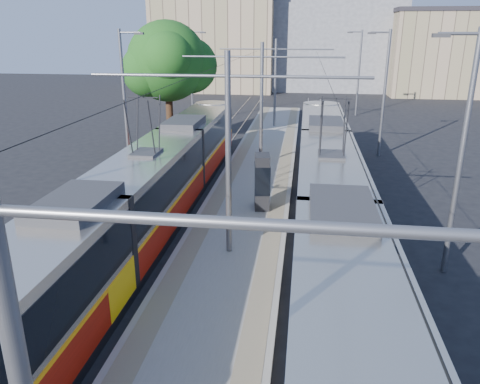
# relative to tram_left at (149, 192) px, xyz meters

# --- Properties ---
(platform) EXTENTS (4.00, 50.00, 0.30)m
(platform) POSITION_rel_tram_left_xyz_m (3.60, 7.03, -1.56)
(platform) COLOR gray
(platform) RESTS_ON ground
(tactile_strip_left) EXTENTS (0.70, 50.00, 0.01)m
(tactile_strip_left) POSITION_rel_tram_left_xyz_m (2.15, 7.03, -1.40)
(tactile_strip_left) COLOR gray
(tactile_strip_left) RESTS_ON platform
(tactile_strip_right) EXTENTS (0.70, 50.00, 0.01)m
(tactile_strip_right) POSITION_rel_tram_left_xyz_m (5.05, 7.03, -1.40)
(tactile_strip_right) COLOR gray
(tactile_strip_right) RESTS_ON platform
(rails) EXTENTS (8.71, 70.00, 0.03)m
(rails) POSITION_rel_tram_left_xyz_m (3.60, 7.03, -1.69)
(rails) COLOR gray
(rails) RESTS_ON ground
(tram_left) EXTENTS (2.43, 29.72, 5.50)m
(tram_left) POSITION_rel_tram_left_xyz_m (0.00, 0.00, 0.00)
(tram_left) COLOR black
(tram_left) RESTS_ON ground
(tram_right) EXTENTS (2.43, 30.06, 5.50)m
(tram_right) POSITION_rel_tram_left_xyz_m (7.20, 0.65, 0.15)
(tram_right) COLOR black
(tram_right) RESTS_ON ground
(catenary) EXTENTS (9.20, 70.00, 7.00)m
(catenary) POSITION_rel_tram_left_xyz_m (3.60, 4.18, 2.82)
(catenary) COLOR slate
(catenary) RESTS_ON platform
(street_lamps) EXTENTS (15.18, 38.22, 8.00)m
(street_lamps) POSITION_rel_tram_left_xyz_m (3.60, 11.03, 2.47)
(street_lamps) COLOR slate
(street_lamps) RESTS_ON ground
(shelter) EXTENTS (0.83, 1.19, 2.46)m
(shelter) POSITION_rel_tram_left_xyz_m (4.37, 2.54, -0.12)
(shelter) COLOR black
(shelter) RESTS_ON platform
(tree) EXTENTS (5.94, 5.49, 8.62)m
(tree) POSITION_rel_tram_left_xyz_m (-2.93, 14.84, 4.12)
(tree) COLOR #382314
(tree) RESTS_ON ground
(building_left) EXTENTS (16.32, 12.24, 13.58)m
(building_left) POSITION_rel_tram_left_xyz_m (-6.40, 50.03, 5.09)
(building_left) COLOR #A0866C
(building_left) RESTS_ON ground
(building_centre) EXTENTS (18.36, 14.28, 14.82)m
(building_centre) POSITION_rel_tram_left_xyz_m (9.60, 54.03, 5.71)
(building_centre) COLOR gray
(building_centre) RESTS_ON ground
(building_right) EXTENTS (14.28, 10.20, 10.59)m
(building_right) POSITION_rel_tram_left_xyz_m (23.60, 48.03, 3.59)
(building_right) COLOR #A0866C
(building_right) RESTS_ON ground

